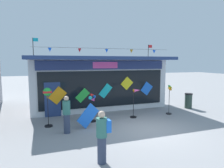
{
  "coord_description": "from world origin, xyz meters",
  "views": [
    {
      "loc": [
        -4.68,
        -7.96,
        3.18
      ],
      "look_at": [
        -0.71,
        3.22,
        1.84
      ],
      "focal_mm": 32.08,
      "sensor_mm": 36.0,
      "label": 1
    }
  ],
  "objects_px": {
    "person_mid_plaza": "(102,136)",
    "trash_bin": "(188,101)",
    "kite_shop_building": "(97,81)",
    "wind_spinner_center_left": "(136,100)",
    "wind_spinner_left": "(92,103)",
    "wind_spinner_far_left": "(47,96)",
    "person_near_camera": "(67,114)",
    "wind_spinner_center_right": "(170,97)",
    "display_kite_on_ground": "(88,116)"
  },
  "relations": [
    {
      "from": "person_near_camera",
      "to": "trash_bin",
      "type": "distance_m",
      "value": 8.7
    },
    {
      "from": "kite_shop_building",
      "to": "person_near_camera",
      "type": "height_order",
      "value": "kite_shop_building"
    },
    {
      "from": "wind_spinner_center_right",
      "to": "person_mid_plaza",
      "type": "relative_size",
      "value": 1.07
    },
    {
      "from": "wind_spinner_center_left",
      "to": "trash_bin",
      "type": "relative_size",
      "value": 1.61
    },
    {
      "from": "wind_spinner_far_left",
      "to": "display_kite_on_ground",
      "type": "height_order",
      "value": "wind_spinner_far_left"
    },
    {
      "from": "wind_spinner_center_left",
      "to": "display_kite_on_ground",
      "type": "xyz_separation_m",
      "value": [
        -2.94,
        -0.84,
        -0.41
      ]
    },
    {
      "from": "wind_spinner_far_left",
      "to": "trash_bin",
      "type": "xyz_separation_m",
      "value": [
        9.19,
        0.91,
        -1.02
      ]
    },
    {
      "from": "person_near_camera",
      "to": "display_kite_on_ground",
      "type": "height_order",
      "value": "person_near_camera"
    },
    {
      "from": "wind_spinner_left",
      "to": "display_kite_on_ground",
      "type": "height_order",
      "value": "wind_spinner_left"
    },
    {
      "from": "person_near_camera",
      "to": "wind_spinner_left",
      "type": "bearing_deg",
      "value": 140.93
    },
    {
      "from": "wind_spinner_center_right",
      "to": "display_kite_on_ground",
      "type": "bearing_deg",
      "value": -171.54
    },
    {
      "from": "wind_spinner_center_left",
      "to": "wind_spinner_center_right",
      "type": "xyz_separation_m",
      "value": [
        2.23,
        -0.07,
        0.07
      ]
    },
    {
      "from": "trash_bin",
      "to": "display_kite_on_ground",
      "type": "xyz_separation_m",
      "value": [
        -7.37,
        -1.68,
        0.07
      ]
    },
    {
      "from": "wind_spinner_center_left",
      "to": "wind_spinner_center_right",
      "type": "bearing_deg",
      "value": -1.73
    },
    {
      "from": "person_mid_plaza",
      "to": "trash_bin",
      "type": "height_order",
      "value": "person_mid_plaza"
    },
    {
      "from": "wind_spinner_far_left",
      "to": "display_kite_on_ground",
      "type": "bearing_deg",
      "value": -23.2
    },
    {
      "from": "kite_shop_building",
      "to": "person_near_camera",
      "type": "distance_m",
      "value": 5.78
    },
    {
      "from": "kite_shop_building",
      "to": "wind_spinner_far_left",
      "type": "height_order",
      "value": "kite_shop_building"
    },
    {
      "from": "person_mid_plaza",
      "to": "display_kite_on_ground",
      "type": "relative_size",
      "value": 1.54
    },
    {
      "from": "wind_spinner_center_right",
      "to": "person_near_camera",
      "type": "xyz_separation_m",
      "value": [
        -6.24,
        -1.2,
        -0.21
      ]
    },
    {
      "from": "wind_spinner_center_left",
      "to": "wind_spinner_left",
      "type": "bearing_deg",
      "value": -179.89
    },
    {
      "from": "wind_spinner_far_left",
      "to": "wind_spinner_left",
      "type": "bearing_deg",
      "value": 1.41
    },
    {
      "from": "person_mid_plaza",
      "to": "wind_spinner_left",
      "type": "bearing_deg",
      "value": 171.93
    },
    {
      "from": "wind_spinner_center_right",
      "to": "trash_bin",
      "type": "height_order",
      "value": "wind_spinner_center_right"
    },
    {
      "from": "wind_spinner_center_right",
      "to": "wind_spinner_left",
      "type": "bearing_deg",
      "value": 179.25
    },
    {
      "from": "kite_shop_building",
      "to": "person_mid_plaza",
      "type": "relative_size",
      "value": 5.51
    },
    {
      "from": "wind_spinner_left",
      "to": "person_near_camera",
      "type": "relative_size",
      "value": 0.92
    },
    {
      "from": "wind_spinner_center_right",
      "to": "trash_bin",
      "type": "bearing_deg",
      "value": 22.53
    },
    {
      "from": "wind_spinner_left",
      "to": "trash_bin",
      "type": "distance_m",
      "value": 7.02
    },
    {
      "from": "kite_shop_building",
      "to": "display_kite_on_ground",
      "type": "xyz_separation_m",
      "value": [
        -1.69,
        -4.57,
        -1.19
      ]
    },
    {
      "from": "kite_shop_building",
      "to": "person_mid_plaza",
      "type": "xyz_separation_m",
      "value": [
        -2.03,
        -8.08,
        -0.89
      ]
    },
    {
      "from": "kite_shop_building",
      "to": "trash_bin",
      "type": "xyz_separation_m",
      "value": [
        5.68,
        -2.89,
        -1.26
      ]
    },
    {
      "from": "trash_bin",
      "to": "kite_shop_building",
      "type": "bearing_deg",
      "value": 153.06
    },
    {
      "from": "wind_spinner_far_left",
      "to": "wind_spinner_center_left",
      "type": "distance_m",
      "value": 4.78
    },
    {
      "from": "person_near_camera",
      "to": "trash_bin",
      "type": "bearing_deg",
      "value": 114.52
    },
    {
      "from": "wind_spinner_center_left",
      "to": "person_near_camera",
      "type": "relative_size",
      "value": 0.98
    },
    {
      "from": "wind_spinner_left",
      "to": "trash_bin",
      "type": "xyz_separation_m",
      "value": [
        6.95,
        0.85,
        -0.48
      ]
    },
    {
      "from": "wind_spinner_center_left",
      "to": "wind_spinner_center_right",
      "type": "relative_size",
      "value": 0.92
    },
    {
      "from": "person_near_camera",
      "to": "trash_bin",
      "type": "height_order",
      "value": "person_near_camera"
    },
    {
      "from": "wind_spinner_center_right",
      "to": "display_kite_on_ground",
      "type": "distance_m",
      "value": 5.25
    },
    {
      "from": "wind_spinner_far_left",
      "to": "wind_spinner_left",
      "type": "distance_m",
      "value": 2.3
    },
    {
      "from": "person_near_camera",
      "to": "display_kite_on_ground",
      "type": "distance_m",
      "value": 1.18
    },
    {
      "from": "wind_spinner_center_left",
      "to": "trash_bin",
      "type": "bearing_deg",
      "value": 10.8
    },
    {
      "from": "wind_spinner_left",
      "to": "person_near_camera",
      "type": "xyz_separation_m",
      "value": [
        -1.48,
        -1.27,
        -0.14
      ]
    },
    {
      "from": "display_kite_on_ground",
      "to": "wind_spinner_left",
      "type": "bearing_deg",
      "value": 63.3
    },
    {
      "from": "kite_shop_building",
      "to": "wind_spinner_center_left",
      "type": "xyz_separation_m",
      "value": [
        1.25,
        -3.73,
        -0.78
      ]
    },
    {
      "from": "kite_shop_building",
      "to": "wind_spinner_far_left",
      "type": "relative_size",
      "value": 4.8
    },
    {
      "from": "wind_spinner_center_left",
      "to": "person_mid_plaza",
      "type": "height_order",
      "value": "person_mid_plaza"
    },
    {
      "from": "kite_shop_building",
      "to": "display_kite_on_ground",
      "type": "height_order",
      "value": "kite_shop_building"
    },
    {
      "from": "kite_shop_building",
      "to": "wind_spinner_left",
      "type": "relative_size",
      "value": 6.01
    }
  ]
}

